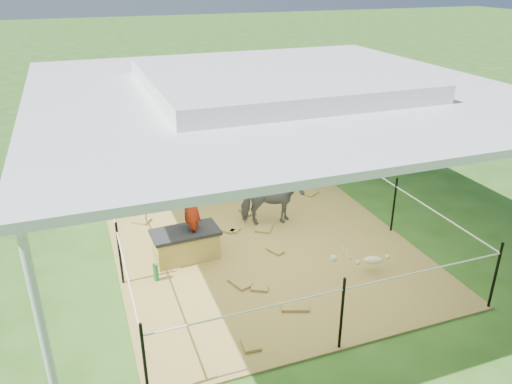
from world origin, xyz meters
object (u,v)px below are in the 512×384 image
object	(u,v)px
picnic_table_near	(231,103)
pony	(272,201)
foal	(373,259)
green_bottle	(156,272)
distant_person	(266,96)
woman	(190,199)
picnic_table_far	(296,88)
trash_barrel	(309,112)
straw_bale	(186,246)

from	to	relation	value
picnic_table_near	pony	bearing A→B (deg)	-122.60
foal	green_bottle	bearing A→B (deg)	-176.22
distant_person	pony	bearing A→B (deg)	50.21
woman	foal	distance (m)	2.84
picnic_table_near	distant_person	world-z (taller)	distant_person
green_bottle	distant_person	distance (m)	8.98
pony	picnic_table_far	world-z (taller)	pony
pony	distant_person	xyz separation A→B (m)	(2.48, 6.60, 0.19)
picnic_table_far	foal	bearing A→B (deg)	-94.16
green_bottle	pony	world-z (taller)	pony
woman	pony	size ratio (longest dim) A/B	1.10
trash_barrel	distant_person	size ratio (longest dim) A/B	0.72
straw_bale	green_bottle	xyz separation A→B (m)	(-0.55, -0.45, -0.08)
green_bottle	picnic_table_near	xyz separation A→B (m)	(3.72, 8.17, 0.24)
woman	picnic_table_far	bearing A→B (deg)	144.24
foal	picnic_table_near	world-z (taller)	picnic_table_near
green_bottle	pony	distance (m)	2.46
straw_bale	woman	size ratio (longest dim) A/B	0.83
foal	pony	bearing A→B (deg)	133.36
woman	foal	world-z (taller)	woman
straw_bale	pony	size ratio (longest dim) A/B	0.92
woman	foal	size ratio (longest dim) A/B	1.37
picnic_table_far	distant_person	bearing A→B (deg)	-119.35
straw_bale	woman	bearing A→B (deg)	0.00
straw_bale	trash_barrel	distance (m)	7.44
woman	straw_bale	bearing A→B (deg)	-92.88
trash_barrel	picnic_table_near	world-z (taller)	trash_barrel
straw_bale	pony	world-z (taller)	pony
trash_barrel	distant_person	xyz separation A→B (m)	(-0.69, 1.53, 0.19)
straw_bale	distant_person	size ratio (longest dim) A/B	0.72
trash_barrel	picnic_table_far	xyz separation A→B (m)	(1.19, 3.49, -0.14)
trash_barrel	picnic_table_near	xyz separation A→B (m)	(-1.66, 2.06, -0.07)
straw_bale	foal	world-z (taller)	foal
green_bottle	foal	world-z (taller)	foal
distant_person	picnic_table_far	bearing A→B (deg)	-152.99
green_bottle	trash_barrel	xyz separation A→B (m)	(5.38, 6.11, 0.31)
foal	picnic_table_far	xyz separation A→B (m)	(3.53, 10.50, 0.07)
green_bottle	pony	size ratio (longest dim) A/B	0.25
foal	trash_barrel	size ratio (longest dim) A/B	0.89
green_bottle	picnic_table_far	world-z (taller)	picnic_table_far
picnic_table_far	woman	bearing A→B (deg)	-108.44
foal	distant_person	distance (m)	8.71
picnic_table_far	distant_person	size ratio (longest dim) A/B	1.21
pony	trash_barrel	bearing A→B (deg)	-22.92
picnic_table_near	trash_barrel	bearing A→B (deg)	-71.81
green_bottle	trash_barrel	world-z (taller)	trash_barrel
straw_bale	green_bottle	bearing A→B (deg)	-140.71
picnic_table_near	straw_bale	bearing A→B (deg)	-132.93
green_bottle	picnic_table_far	size ratio (longest dim) A/B	0.17
foal	woman	bearing A→B (deg)	170.77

